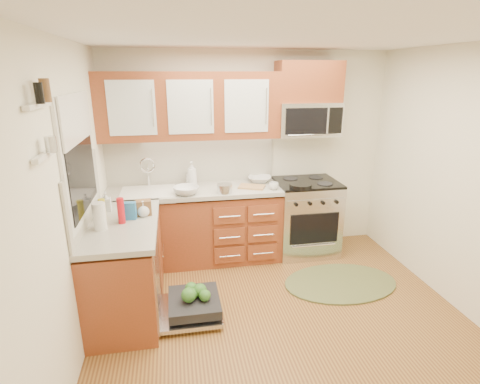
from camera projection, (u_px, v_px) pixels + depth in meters
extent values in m
plane|color=brown|center=(285.00, 325.00, 3.47)|extent=(3.50, 3.50, 0.00)
plane|color=white|center=(298.00, 35.00, 2.71)|extent=(3.50, 3.50, 0.00)
cube|color=white|center=(249.00, 154.00, 4.73)|extent=(3.50, 0.04, 2.50)
cube|color=white|center=(428.00, 339.00, 1.45)|extent=(3.50, 0.04, 2.50)
cube|color=white|center=(66.00, 211.00, 2.80)|extent=(0.04, 3.50, 2.50)
cube|color=white|center=(476.00, 187.00, 3.39)|extent=(0.04, 3.50, 2.50)
cube|color=brown|center=(195.00, 228.00, 4.58)|extent=(2.05, 0.60, 0.85)
cube|color=brown|center=(126.00, 270.00, 3.59)|extent=(0.60, 1.25, 0.85)
cube|color=#A3A195|center=(194.00, 191.00, 4.43)|extent=(2.07, 0.64, 0.05)
cube|color=#A3A195|center=(122.00, 225.00, 3.45)|extent=(0.64, 1.27, 0.05)
cube|color=#B4B1A1|center=(191.00, 160.00, 4.61)|extent=(2.05, 0.02, 0.57)
cube|color=#B4B1A1|center=(84.00, 194.00, 3.30)|extent=(0.02, 1.25, 0.57)
cube|color=brown|center=(309.00, 82.00, 4.41)|extent=(0.76, 0.35, 0.47)
cube|color=white|center=(76.00, 118.00, 3.08)|extent=(0.02, 0.96, 0.40)
cube|color=white|center=(38.00, 105.00, 2.23)|extent=(0.04, 0.40, 0.03)
cube|color=white|center=(46.00, 155.00, 2.32)|extent=(0.04, 0.40, 0.03)
cylinder|color=black|center=(300.00, 186.00, 4.37)|extent=(0.34, 0.34, 0.05)
cylinder|color=silver|center=(225.00, 189.00, 4.25)|extent=(0.22, 0.22, 0.11)
cube|color=#B67D53|center=(252.00, 187.00, 4.47)|extent=(0.35, 0.30, 0.02)
cylinder|color=silver|center=(189.00, 179.00, 4.56)|extent=(0.11, 0.11, 0.15)
cylinder|color=white|center=(100.00, 216.00, 3.25)|extent=(0.14, 0.14, 0.24)
cylinder|color=gold|center=(102.00, 209.00, 3.48)|extent=(0.07, 0.07, 0.20)
cylinder|color=red|center=(121.00, 211.00, 3.38)|extent=(0.07, 0.07, 0.24)
cube|color=brown|center=(144.00, 208.00, 3.60)|extent=(0.16, 0.12, 0.15)
cube|color=#256FB0|center=(130.00, 211.00, 3.49)|extent=(0.11, 0.07, 0.17)
imported|color=#999999|center=(260.00, 179.00, 4.70)|extent=(0.35, 0.35, 0.07)
imported|color=#999999|center=(186.00, 190.00, 4.21)|extent=(0.36, 0.36, 0.09)
imported|color=#999999|center=(274.00, 186.00, 4.38)|extent=(0.14, 0.14, 0.09)
imported|color=#999999|center=(192.00, 174.00, 4.47)|extent=(0.14, 0.14, 0.31)
imported|color=#999999|center=(106.00, 201.00, 3.70)|extent=(0.09, 0.09, 0.19)
imported|color=#999999|center=(143.00, 209.00, 3.56)|extent=(0.12, 0.12, 0.15)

